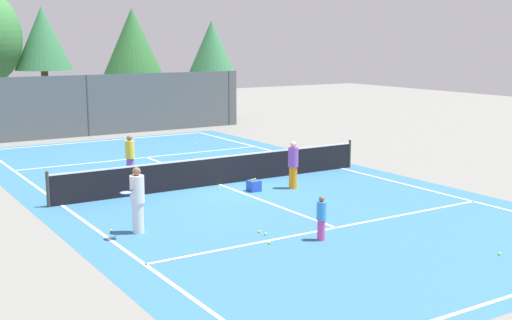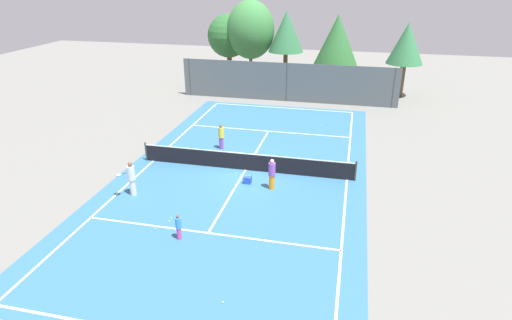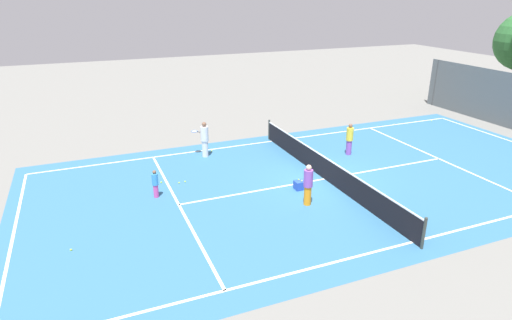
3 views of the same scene
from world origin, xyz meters
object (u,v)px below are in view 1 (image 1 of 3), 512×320
object	(u,v)px
ball_crate	(254,186)
tennis_ball_8	(196,144)
tennis_ball_2	(218,188)
tennis_ball_5	(269,243)
tennis_ball_9	(259,232)
player_3	(321,218)
player_0	(130,156)
player_1	(293,164)
tennis_ball_0	(111,230)
tennis_ball_3	(4,163)
tennis_ball_4	(499,254)
player_2	(137,199)
tennis_ball_7	(266,234)
tennis_ball_1	(98,190)

from	to	relation	value
ball_crate	tennis_ball_8	size ratio (longest dim) A/B	6.45
tennis_ball_2	tennis_ball_8	distance (m)	9.77
tennis_ball_5	tennis_ball_9	distance (m)	1.00
player_3	player_0	bearing A→B (deg)	96.99
player_1	tennis_ball_0	world-z (taller)	player_1
tennis_ball_0	tennis_ball_3	size ratio (longest dim) A/B	1.00
tennis_ball_4	tennis_ball_8	distance (m)	18.69
player_2	tennis_ball_2	world-z (taller)	player_2
tennis_ball_2	tennis_ball_7	size ratio (longest dim) A/B	1.00
player_1	tennis_ball_8	bearing A→B (deg)	81.13
tennis_ball_1	tennis_ball_9	size ratio (longest dim) A/B	1.00
player_2	player_0	bearing A→B (deg)	69.80
tennis_ball_4	player_2	bearing A→B (deg)	136.05
player_0	tennis_ball_9	world-z (taller)	player_0
ball_crate	tennis_ball_8	distance (m)	10.31
player_0	player_2	world-z (taller)	player_2
player_1	tennis_ball_2	xyz separation A→B (m)	(-2.21, 1.25, -0.80)
tennis_ball_5	player_3	bearing A→B (deg)	-18.72
tennis_ball_4	tennis_ball_5	distance (m)	5.45
player_1	tennis_ball_9	distance (m)	5.44
ball_crate	tennis_ball_9	world-z (taller)	ball_crate
player_1	tennis_ball_0	distance (m)	7.28
player_0	ball_crate	xyz separation A→B (m)	(2.70, -4.17, -0.63)
tennis_ball_8	player_1	bearing A→B (deg)	-98.87
ball_crate	tennis_ball_4	distance (m)	8.84
player_2	tennis_ball_3	distance (m)	12.23
tennis_ball_4	tennis_ball_2	bearing A→B (deg)	102.79
ball_crate	tennis_ball_7	size ratio (longest dim) A/B	6.45
player_1	tennis_ball_4	bearing A→B (deg)	-90.18
tennis_ball_2	tennis_ball_9	size ratio (longest dim) A/B	1.00
tennis_ball_9	tennis_ball_0	bearing A→B (deg)	146.14
tennis_ball_0	tennis_ball_8	bearing A→B (deg)	53.96
tennis_ball_1	tennis_ball_9	xyz separation A→B (m)	(1.95, -6.96, 0.00)
player_2	tennis_ball_7	bearing A→B (deg)	-35.57
player_0	tennis_ball_8	size ratio (longest dim) A/B	23.98
player_0	tennis_ball_9	bearing A→B (deg)	-88.43
tennis_ball_0	tennis_ball_8	xyz separation A→B (m)	(8.65, 11.88, 0.00)
player_3	tennis_ball_8	xyz separation A→B (m)	(4.44, 15.44, -0.55)
player_3	tennis_ball_3	size ratio (longest dim) A/B	17.29
tennis_ball_0	tennis_ball_8	world-z (taller)	same
player_0	player_3	distance (m)	9.81
tennis_ball_9	player_2	bearing A→B (deg)	148.10
ball_crate	tennis_ball_4	world-z (taller)	ball_crate
tennis_ball_3	tennis_ball_5	size ratio (longest dim) A/B	1.00
tennis_ball_5	tennis_ball_7	distance (m)	0.76
tennis_ball_0	tennis_ball_9	size ratio (longest dim) A/B	1.00
tennis_ball_1	player_3	bearing A→B (deg)	-70.76
tennis_ball_5	tennis_ball_7	world-z (taller)	same
player_0	tennis_ball_4	world-z (taller)	player_0
player_3	tennis_ball_5	xyz separation A→B (m)	(-1.28, 0.43, -0.55)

